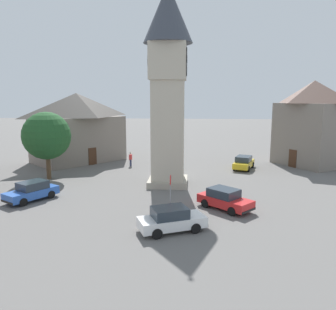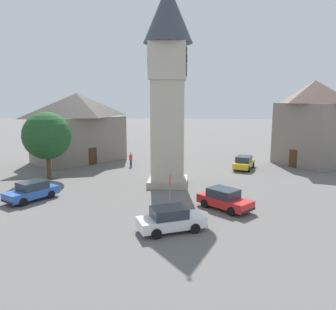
{
  "view_description": "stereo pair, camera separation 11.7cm",
  "coord_description": "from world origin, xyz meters",
  "px_view_note": "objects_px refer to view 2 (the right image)",
  "views": [
    {
      "loc": [
        30.48,
        2.29,
        8.15
      ],
      "look_at": [
        0.0,
        0.0,
        2.86
      ],
      "focal_mm": 35.51,
      "sensor_mm": 36.0,
      "label": 1
    },
    {
      "loc": [
        30.47,
        2.4,
        8.15
      ],
      "look_at": [
        0.0,
        0.0,
        2.86
      ],
      "focal_mm": 35.51,
      "sensor_mm": 36.0,
      "label": 2
    }
  ],
  "objects_px": {
    "car_red_corner": "(32,191)",
    "pedestrian": "(131,158)",
    "building_terrace_right": "(78,127)",
    "car_silver_kerb": "(171,219)",
    "building_shop_left": "(313,123)",
    "road_sign": "(170,188)",
    "tree": "(47,136)",
    "clock_tower": "(168,71)",
    "car_white_side": "(224,199)",
    "car_blue_kerb": "(244,163)"
  },
  "relations": [
    {
      "from": "car_red_corner",
      "to": "pedestrian",
      "type": "bearing_deg",
      "value": 158.83
    },
    {
      "from": "pedestrian",
      "to": "building_terrace_right",
      "type": "distance_m",
      "value": 8.51
    },
    {
      "from": "car_silver_kerb",
      "to": "building_shop_left",
      "type": "height_order",
      "value": "building_shop_left"
    },
    {
      "from": "road_sign",
      "to": "tree",
      "type": "bearing_deg",
      "value": -126.12
    },
    {
      "from": "clock_tower",
      "to": "road_sign",
      "type": "height_order",
      "value": "clock_tower"
    },
    {
      "from": "car_red_corner",
      "to": "tree",
      "type": "bearing_deg",
      "value": -166.48
    },
    {
      "from": "building_shop_left",
      "to": "building_terrace_right",
      "type": "distance_m",
      "value": 29.04
    },
    {
      "from": "pedestrian",
      "to": "building_terrace_right",
      "type": "height_order",
      "value": "building_terrace_right"
    },
    {
      "from": "car_white_side",
      "to": "road_sign",
      "type": "relative_size",
      "value": 1.49
    },
    {
      "from": "car_silver_kerb",
      "to": "road_sign",
      "type": "xyz_separation_m",
      "value": [
        -2.98,
        -0.27,
        1.14
      ]
    },
    {
      "from": "tree",
      "to": "building_terrace_right",
      "type": "xyz_separation_m",
      "value": [
        -9.59,
        -0.2,
        0.06
      ]
    },
    {
      "from": "car_red_corner",
      "to": "building_terrace_right",
      "type": "relative_size",
      "value": 0.34
    },
    {
      "from": "clock_tower",
      "to": "road_sign",
      "type": "relative_size",
      "value": 6.47
    },
    {
      "from": "clock_tower",
      "to": "pedestrian",
      "type": "xyz_separation_m",
      "value": [
        -8.29,
        -5.14,
        -9.53
      ]
    },
    {
      "from": "clock_tower",
      "to": "car_white_side",
      "type": "bearing_deg",
      "value": 35.38
    },
    {
      "from": "tree",
      "to": "building_terrace_right",
      "type": "distance_m",
      "value": 9.59
    },
    {
      "from": "clock_tower",
      "to": "building_shop_left",
      "type": "height_order",
      "value": "clock_tower"
    },
    {
      "from": "car_blue_kerb",
      "to": "clock_tower",
      "type": "bearing_deg",
      "value": -47.03
    },
    {
      "from": "car_blue_kerb",
      "to": "building_terrace_right",
      "type": "distance_m",
      "value": 21.22
    },
    {
      "from": "tree",
      "to": "building_shop_left",
      "type": "height_order",
      "value": "building_shop_left"
    },
    {
      "from": "pedestrian",
      "to": "building_terrace_right",
      "type": "relative_size",
      "value": 0.13
    },
    {
      "from": "car_blue_kerb",
      "to": "car_silver_kerb",
      "type": "distance_m",
      "value": 20.03
    },
    {
      "from": "car_blue_kerb",
      "to": "tree",
      "type": "height_order",
      "value": "tree"
    },
    {
      "from": "pedestrian",
      "to": "tree",
      "type": "bearing_deg",
      "value": -45.86
    },
    {
      "from": "clock_tower",
      "to": "car_white_side",
      "type": "height_order",
      "value": "clock_tower"
    },
    {
      "from": "building_shop_left",
      "to": "building_terrace_right",
      "type": "xyz_separation_m",
      "value": [
        -0.27,
        -29.03,
        -0.72
      ]
    },
    {
      "from": "pedestrian",
      "to": "car_red_corner",
      "type": "bearing_deg",
      "value": -21.17
    },
    {
      "from": "car_white_side",
      "to": "road_sign",
      "type": "xyz_separation_m",
      "value": [
        1.47,
        -3.93,
        1.14
      ]
    },
    {
      "from": "car_red_corner",
      "to": "tree",
      "type": "relative_size",
      "value": 0.65
    },
    {
      "from": "car_blue_kerb",
      "to": "car_red_corner",
      "type": "distance_m",
      "value": 22.97
    },
    {
      "from": "pedestrian",
      "to": "car_white_side",
      "type": "bearing_deg",
      "value": 33.43
    },
    {
      "from": "car_red_corner",
      "to": "building_terrace_right",
      "type": "distance_m",
      "value": 17.16
    },
    {
      "from": "building_shop_left",
      "to": "road_sign",
      "type": "distance_m",
      "value": 24.8
    },
    {
      "from": "tree",
      "to": "car_white_side",
      "type": "bearing_deg",
      "value": 64.66
    },
    {
      "from": "building_shop_left",
      "to": "building_terrace_right",
      "type": "relative_size",
      "value": 0.8
    },
    {
      "from": "car_blue_kerb",
      "to": "tree",
      "type": "relative_size",
      "value": 0.66
    },
    {
      "from": "car_blue_kerb",
      "to": "tree",
      "type": "xyz_separation_m",
      "value": [
        6.23,
        -20.43,
        3.63
      ]
    },
    {
      "from": "car_blue_kerb",
      "to": "car_red_corner",
      "type": "bearing_deg",
      "value": -54.64
    },
    {
      "from": "clock_tower",
      "to": "building_shop_left",
      "type": "distance_m",
      "value": 20.47
    },
    {
      "from": "car_blue_kerb",
      "to": "pedestrian",
      "type": "xyz_separation_m",
      "value": [
        -0.65,
        -13.33,
        0.25
      ]
    },
    {
      "from": "car_white_side",
      "to": "building_terrace_right",
      "type": "relative_size",
      "value": 0.33
    },
    {
      "from": "car_white_side",
      "to": "building_shop_left",
      "type": "height_order",
      "value": "building_shop_left"
    },
    {
      "from": "car_blue_kerb",
      "to": "building_shop_left",
      "type": "relative_size",
      "value": 0.44
    },
    {
      "from": "car_blue_kerb",
      "to": "car_red_corner",
      "type": "relative_size",
      "value": 1.01
    },
    {
      "from": "car_blue_kerb",
      "to": "road_sign",
      "type": "height_order",
      "value": "road_sign"
    },
    {
      "from": "building_terrace_right",
      "to": "car_red_corner",
      "type": "bearing_deg",
      "value": 6.5
    },
    {
      "from": "pedestrian",
      "to": "tree",
      "type": "xyz_separation_m",
      "value": [
        6.89,
        -7.1,
        3.38
      ]
    },
    {
      "from": "car_white_side",
      "to": "pedestrian",
      "type": "height_order",
      "value": "pedestrian"
    },
    {
      "from": "clock_tower",
      "to": "building_terrace_right",
      "type": "bearing_deg",
      "value": -131.45
    },
    {
      "from": "road_sign",
      "to": "clock_tower",
      "type": "bearing_deg",
      "value": -174.53
    }
  ]
}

